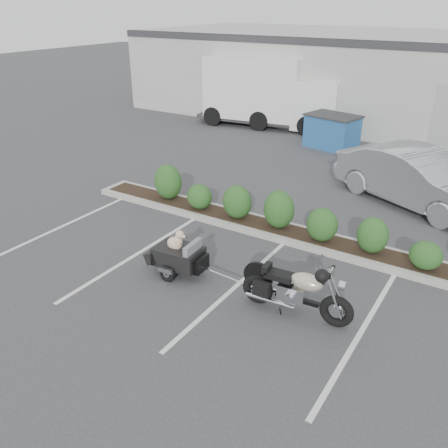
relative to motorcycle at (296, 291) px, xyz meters
The scene contains 8 objects.
ground 2.78m from the motorcycle, 164.26° to the left, with size 90.00×90.00×0.00m, color #38383A.
planter_kerb 3.39m from the motorcycle, 119.04° to the left, with size 12.00×1.00×0.15m, color #9E9E93.
building 18.00m from the motorcycle, 98.44° to the left, with size 26.00×10.00×4.00m, color #9EA099.
motorcycle is the anchor object (origin of this frame).
pet_trailer 2.79m from the motorcycle, behind, with size 1.78×1.00×1.06m.
sedan 6.80m from the motorcycle, 84.34° to the left, with size 1.72×4.93×1.63m, color silver.
dumpster 11.66m from the motorcycle, 107.54° to the left, with size 2.26×1.78×1.32m.
delivery_truck 15.00m from the motorcycle, 119.14° to the left, with size 7.04×3.17×3.11m.
Camera 1 is at (5.50, -7.77, 5.47)m, focal length 38.00 mm.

